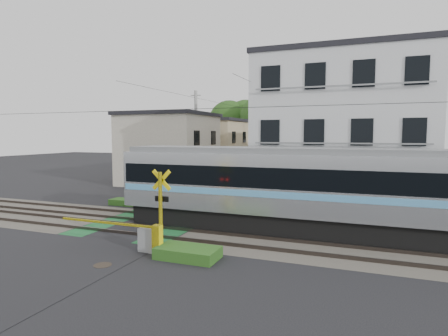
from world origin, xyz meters
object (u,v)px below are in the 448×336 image
at_px(apartment_block, 343,130).
at_px(manhole_cover, 103,265).
at_px(crossing_signal_near, 150,233).
at_px(crossing_signal_far, 142,195).
at_px(pedestrian, 299,162).

distance_m(apartment_block, manhole_cover, 17.03).
xyz_separation_m(crossing_signal_near, crossing_signal_far, (-5.17, 7.31, 0.00)).
relative_size(crossing_signal_near, crossing_signal_far, 1.00).
height_order(pedestrian, manhole_cover, pedestrian).
bearing_deg(crossing_signal_far, manhole_cover, -64.00).
xyz_separation_m(apartment_block, pedestrian, (-6.81, 23.84, -3.86)).
height_order(crossing_signal_far, pedestrian, crossing_signal_far).
bearing_deg(manhole_cover, pedestrian, 90.27).
height_order(crossing_signal_near, crossing_signal_far, same).
xyz_separation_m(crossing_signal_near, apartment_block, (5.91, 13.15, 3.94)).
bearing_deg(apartment_block, pedestrian, 105.94).
bearing_deg(manhole_cover, crossing_signal_near, 68.76).
relative_size(crossing_signal_far, manhole_cover, 7.85).
height_order(crossing_signal_near, pedestrian, crossing_signal_near).
bearing_deg(pedestrian, crossing_signal_near, 85.87).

